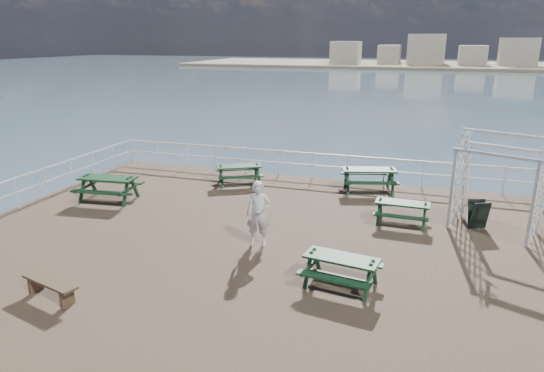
{
  "coord_description": "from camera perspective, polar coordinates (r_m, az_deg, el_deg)",
  "views": [
    {
      "loc": [
        4.47,
        -12.4,
        5.66
      ],
      "look_at": [
        -0.15,
        1.79,
        1.1
      ],
      "focal_mm": 32.0,
      "sensor_mm": 36.0,
      "label": 1
    }
  ],
  "objects": [
    {
      "name": "picnic_table_b",
      "position": [
        18.99,
        11.35,
        1.3
      ],
      "size": [
        2.39,
        2.11,
        0.99
      ],
      "rotation": [
        0.0,
        0.0,
        0.27
      ],
      "color": "#123219",
      "rests_on": "ground"
    },
    {
      "name": "picnic_table_a",
      "position": [
        19.6,
        -3.88,
        1.84
      ],
      "size": [
        2.23,
        2.1,
        0.86
      ],
      "rotation": [
        0.0,
        0.0,
        0.51
      ],
      "color": "#123219",
      "rests_on": "ground"
    },
    {
      "name": "ground",
      "position": [
        14.41,
        -1.66,
        -6.8
      ],
      "size": [
        18.0,
        14.0,
        0.3
      ],
      "primitive_type": "cube",
      "color": "brown",
      "rests_on": "ground"
    },
    {
      "name": "picnic_table_e",
      "position": [
        11.68,
        8.15,
        -9.18
      ],
      "size": [
        1.92,
        1.64,
        0.85
      ],
      "rotation": [
        0.0,
        0.0,
        -0.15
      ],
      "color": "#123219",
      "rests_on": "ground"
    },
    {
      "name": "railing",
      "position": [
        16.36,
        1.1,
        -0.02
      ],
      "size": [
        17.77,
        13.76,
        1.1
      ],
      "color": "silver",
      "rests_on": "ground"
    },
    {
      "name": "trellis_arbor",
      "position": [
        15.98,
        25.0,
        -0.27
      ],
      "size": [
        2.77,
        2.14,
        3.05
      ],
      "rotation": [
        0.0,
        0.0,
        -0.39
      ],
      "color": "silver",
      "rests_on": "ground"
    },
    {
      "name": "picnic_table_c",
      "position": [
        15.88,
        15.07,
        -2.51
      ],
      "size": [
        1.7,
        1.38,
        0.81
      ],
      "rotation": [
        0.0,
        0.0,
        -0.03
      ],
      "color": "#123219",
      "rests_on": "ground"
    },
    {
      "name": "sandwich_board",
      "position": [
        16.27,
        23.09,
        -3.14
      ],
      "size": [
        0.67,
        0.59,
        0.91
      ],
      "rotation": [
        0.0,
        0.0,
        0.4
      ],
      "color": "black",
      "rests_on": "ground"
    },
    {
      "name": "flat_bench_far",
      "position": [
        12.21,
        -24.65,
        -10.55
      ],
      "size": [
        1.6,
        0.74,
        0.45
      ],
      "rotation": [
        0.0,
        0.0,
        -0.25
      ],
      "color": "brown",
      "rests_on": "ground"
    },
    {
      "name": "person",
      "position": [
        13.62,
        -1.61,
        -3.3
      ],
      "size": [
        0.77,
        0.59,
        1.88
      ],
      "primitive_type": "imported",
      "rotation": [
        0.0,
        0.0,
        0.23
      ],
      "color": "silver",
      "rests_on": "ground"
    },
    {
      "name": "picnic_table_d",
      "position": [
        18.47,
        -18.72,
        0.28
      ],
      "size": [
        2.2,
        1.85,
        0.99
      ],
      "rotation": [
        0.0,
        0.0,
        0.11
      ],
      "color": "#123219",
      "rests_on": "ground"
    },
    {
      "name": "sea_backdrop",
      "position": [
        146.82,
        21.79,
        13.43
      ],
      "size": [
        300.0,
        300.0,
        9.2
      ],
      "color": "#466076",
      "rests_on": "ground"
    }
  ]
}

